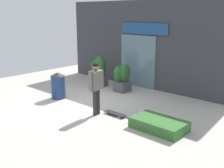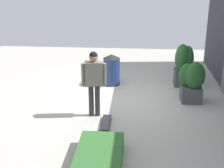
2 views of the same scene
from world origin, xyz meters
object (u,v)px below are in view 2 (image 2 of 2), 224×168
Objects in this scene: skateboarder at (94,77)px; skateboard at (106,122)px; planter_box_left at (193,80)px; trash_bin at (112,69)px; planter_box_right at (184,63)px.

skateboard is (0.49, 0.34, -0.99)m from skateboarder.
skateboard is 0.68× the size of planter_box_left.
skateboarder is 1.69× the size of trash_bin.
trash_bin is at bearing -178.25° from skateboard.
skateboard is 0.81× the size of trash_bin.
skateboarder is at bearing -6.13° from trash_bin.
skateboarder is at bearing -46.15° from planter_box_right.
planter_box_left is at bearing 125.66° from skateboard.
skateboard is at bearing 26.28° from skateboarder.
trash_bin reaches higher than skateboard.
planter_box_right reaches higher than planter_box_left.
trash_bin is (-1.19, -2.38, -0.14)m from planter_box_left.
skateboarder is at bearing -66.27° from planter_box_left.
planter_box_right is at bearing 92.26° from trash_bin.
planter_box_left is 1.18× the size of trash_bin.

